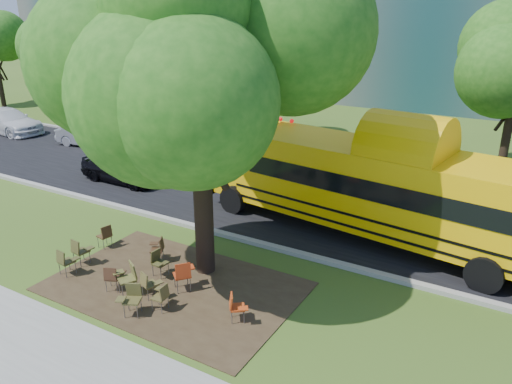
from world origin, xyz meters
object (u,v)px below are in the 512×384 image
Objects in this scene: chair_1 at (65,260)px; black_car at (123,167)px; chair_4 at (149,283)px; bg_car_silver at (90,135)px; chair_2 at (113,276)px; bg_car_white at (8,121)px; chair_7 at (236,305)px; chair_9 at (158,247)px; bg_car_red at (184,154)px; pedestrian_b at (57,108)px; main_tree at (198,64)px; school_bus at (398,192)px; chair_10 at (158,261)px; chair_6 at (161,295)px; chair_5 at (131,296)px; chair_3 at (128,275)px; chair_8 at (105,234)px; chair_0 at (80,250)px; pedestrian_a at (95,109)px; chair_11 at (183,273)px.

black_car is (-4.63, 7.08, 0.18)m from chair_1.
chair_4 is 0.20× the size of bg_car_silver.
black_car reaches higher than chair_2.
chair_4 is 22.83m from bg_car_white.
chair_7 is 0.97× the size of chair_9.
chair_4 is at bearing 12.79° from chair_1.
chair_1 is 0.16× the size of bg_car_white.
pedestrian_b reaches higher than bg_car_red.
main_tree is 0.73× the size of school_bus.
pedestrian_b is at bearing 9.09° from bg_car_white.
chair_1 is at bearing -56.71° from chair_10.
chair_7 is 0.17× the size of bg_car_red.
chair_1 is at bearing 85.33° from chair_6.
bg_car_silver reaches higher than chair_5.
bg_car_silver is 0.77× the size of bg_car_white.
chair_3 is 1.18× the size of chair_8.
bg_car_white is (-6.93, -0.35, 0.10)m from bg_car_silver.
chair_5 is (0.77, -0.69, -0.05)m from chair_3.
chair_6 is (0.67, -0.26, -0.02)m from chair_4.
chair_9 is at bearing 42.56° from chair_0.
chair_2 is 0.17× the size of bg_car_red.
chair_3 is 1.93m from chair_9.
main_tree reaches higher than bg_car_white.
chair_0 is at bearing -126.61° from chair_7.
bg_car_red is at bearing 116.85° from chair_1.
main_tree is 6.92m from chair_1.
main_tree is 5.39× the size of pedestrian_a.
school_bus is at bearing 140.09° from chair_10.
bg_car_red is at bearing -172.18° from chair_7.
bg_car_silver reaches higher than chair_8.
chair_4 is at bearing -141.10° from chair_3.
chair_2 is 1.03× the size of chair_6.
chair_3 is at bearing 166.02° from chair_11.
chair_6 is 10.87m from black_car.
black_car is (-7.72, 7.59, 0.16)m from chair_5.
chair_0 is 3.69m from chair_11.
main_tree is at bearing 1.05° from chair_6.
school_bus is 7.88m from chair_9.
chair_11 is (1.69, 1.00, 0.09)m from chair_2.
chair_11 is at bearing 24.11° from chair_1.
chair_11 is at bearing 30.87° from pedestrian_b.
chair_3 reaches higher than chair_8.
chair_5 reaches higher than chair_10.
chair_2 is (1.98, -0.58, -0.05)m from chair_0.
school_bus reaches higher than chair_10.
black_car is at bearing 22.99° from chair_9.
chair_8 is at bearing -138.54° from chair_7.
chair_2 is 0.97× the size of chair_8.
chair_9 is 0.16× the size of bg_car_white.
chair_6 is at bearing -105.79° from pedestrian_a.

